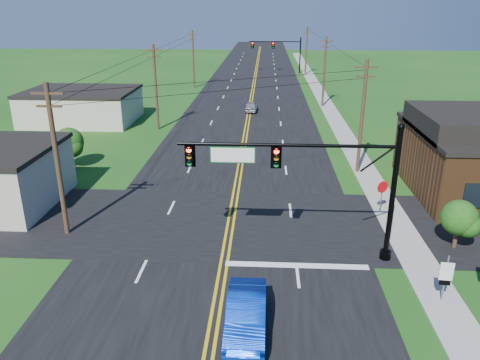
# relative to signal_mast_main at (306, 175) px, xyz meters

# --- Properties ---
(ground) EXTENTS (260.00, 260.00, 0.00)m
(ground) POSITION_rel_signal_mast_main_xyz_m (-4.34, -8.00, -4.75)
(ground) COLOR #144313
(ground) RESTS_ON ground
(road_main) EXTENTS (16.00, 220.00, 0.04)m
(road_main) POSITION_rel_signal_mast_main_xyz_m (-4.34, 42.00, -4.73)
(road_main) COLOR black
(road_main) RESTS_ON ground
(road_cross) EXTENTS (70.00, 10.00, 0.04)m
(road_cross) POSITION_rel_signal_mast_main_xyz_m (-4.34, 4.00, -4.73)
(road_cross) COLOR black
(road_cross) RESTS_ON ground
(sidewalk) EXTENTS (2.00, 160.00, 0.08)m
(sidewalk) POSITION_rel_signal_mast_main_xyz_m (6.16, 32.00, -4.71)
(sidewalk) COLOR gray
(sidewalk) RESTS_ON ground
(signal_mast_main) EXTENTS (11.30, 0.60, 7.48)m
(signal_mast_main) POSITION_rel_signal_mast_main_xyz_m (0.00, 0.00, 0.00)
(signal_mast_main) COLOR black
(signal_mast_main) RESTS_ON ground
(signal_mast_far) EXTENTS (10.98, 0.60, 7.48)m
(signal_mast_far) POSITION_rel_signal_mast_main_xyz_m (0.10, 72.00, -0.20)
(signal_mast_far) COLOR black
(signal_mast_far) RESTS_ON ground
(cream_bldg_far) EXTENTS (12.20, 9.20, 3.70)m
(cream_bldg_far) POSITION_rel_signal_mast_main_xyz_m (-23.34, 30.00, -2.89)
(cream_bldg_far) COLOR beige
(cream_bldg_far) RESTS_ON ground
(utility_pole_left_a) EXTENTS (1.80, 0.28, 9.00)m
(utility_pole_left_a) POSITION_rel_signal_mast_main_xyz_m (-13.84, 2.00, -0.03)
(utility_pole_left_a) COLOR #352818
(utility_pole_left_a) RESTS_ON ground
(utility_pole_left_b) EXTENTS (1.80, 0.28, 9.00)m
(utility_pole_left_b) POSITION_rel_signal_mast_main_xyz_m (-13.84, 27.00, -0.03)
(utility_pole_left_b) COLOR #352818
(utility_pole_left_b) RESTS_ON ground
(utility_pole_left_c) EXTENTS (1.80, 0.28, 9.00)m
(utility_pole_left_c) POSITION_rel_signal_mast_main_xyz_m (-13.84, 54.00, -0.03)
(utility_pole_left_c) COLOR #352818
(utility_pole_left_c) RESTS_ON ground
(utility_pole_right_a) EXTENTS (1.80, 0.28, 9.00)m
(utility_pole_right_a) POSITION_rel_signal_mast_main_xyz_m (5.46, 14.00, -0.03)
(utility_pole_right_a) COLOR #352818
(utility_pole_right_a) RESTS_ON ground
(utility_pole_right_b) EXTENTS (1.80, 0.28, 9.00)m
(utility_pole_right_b) POSITION_rel_signal_mast_main_xyz_m (5.46, 40.00, -0.03)
(utility_pole_right_b) COLOR #352818
(utility_pole_right_b) RESTS_ON ground
(utility_pole_right_c) EXTENTS (1.80, 0.28, 9.00)m
(utility_pole_right_c) POSITION_rel_signal_mast_main_xyz_m (5.46, 70.00, -0.03)
(utility_pole_right_c) COLOR #352818
(utility_pole_right_c) RESTS_ON ground
(tree_right_back) EXTENTS (3.00, 3.00, 4.10)m
(tree_right_back) POSITION_rel_signal_mast_main_xyz_m (11.66, 18.00, -2.15)
(tree_right_back) COLOR #352818
(tree_right_back) RESTS_ON ground
(shrub_corner) EXTENTS (2.00, 2.00, 2.86)m
(shrub_corner) POSITION_rel_signal_mast_main_xyz_m (8.66, 1.50, -2.90)
(shrub_corner) COLOR #352818
(shrub_corner) RESTS_ON ground
(tree_left) EXTENTS (2.40, 2.40, 3.37)m
(tree_left) POSITION_rel_signal_mast_main_xyz_m (-18.34, 14.00, -2.59)
(tree_left) COLOR #352818
(tree_left) RESTS_ON ground
(blue_car) EXTENTS (1.64, 4.68, 1.54)m
(blue_car) POSITION_rel_signal_mast_main_xyz_m (-2.77, -6.30, -3.98)
(blue_car) COLOR #0832B4
(blue_car) RESTS_ON ground
(distant_car) EXTENTS (1.63, 3.74, 1.26)m
(distant_car) POSITION_rel_signal_mast_main_xyz_m (-3.90, 36.30, -4.12)
(distant_car) COLOR #A8A8AC
(distant_car) RESTS_ON ground
(route_sign) EXTENTS (0.60, 0.12, 2.41)m
(route_sign) POSITION_rel_signal_mast_main_xyz_m (6.15, -3.79, -3.35)
(route_sign) COLOR slate
(route_sign) RESTS_ON ground
(stop_sign) EXTENTS (0.77, 0.36, 2.31)m
(stop_sign) POSITION_rel_signal_mast_main_xyz_m (5.47, 5.83, -3.09)
(stop_sign) COLOR slate
(stop_sign) RESTS_ON ground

